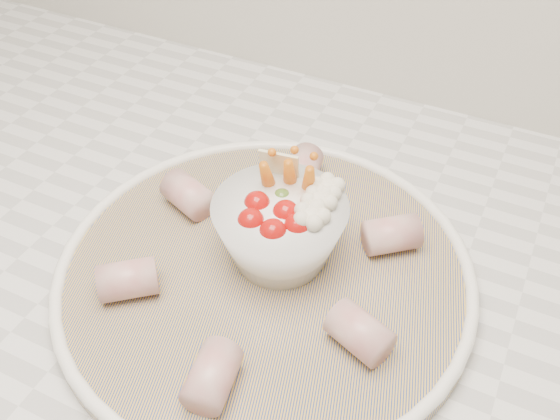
% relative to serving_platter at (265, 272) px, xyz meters
% --- Properties ---
extents(serving_platter, '(0.48, 0.48, 0.02)m').
position_rel_serving_platter_xyz_m(serving_platter, '(0.00, 0.00, 0.00)').
color(serving_platter, navy).
rests_on(serving_platter, kitchen_counter).
extents(veggie_bowl, '(0.12, 0.12, 0.10)m').
position_rel_serving_platter_xyz_m(veggie_bowl, '(0.01, 0.02, 0.04)').
color(veggie_bowl, white).
rests_on(veggie_bowl, serving_platter).
extents(cured_meat_rolls, '(0.28, 0.31, 0.03)m').
position_rel_serving_platter_xyz_m(cured_meat_rolls, '(-0.00, -0.00, 0.02)').
color(cured_meat_rolls, '#B15151').
rests_on(cured_meat_rolls, serving_platter).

